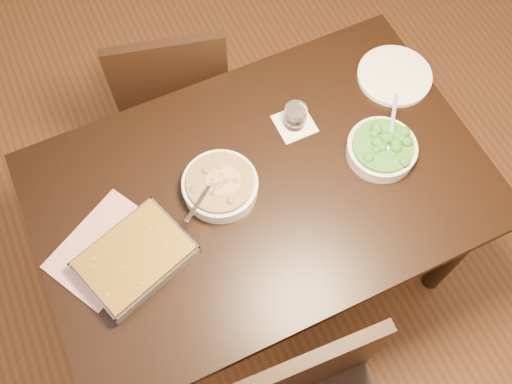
% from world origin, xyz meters
% --- Properties ---
extents(ground, '(4.00, 4.00, 0.00)m').
position_xyz_m(ground, '(0.00, 0.00, 0.00)').
color(ground, '#4D2716').
rests_on(ground, ground).
extents(table, '(1.40, 0.90, 0.75)m').
position_xyz_m(table, '(0.00, 0.00, 0.65)').
color(table, black).
rests_on(table, ground).
extents(magazine_a, '(0.39, 0.35, 0.01)m').
position_xyz_m(magazine_a, '(-0.50, 0.01, 0.75)').
color(magazine_a, '#B03233').
rests_on(magazine_a, table).
extents(coaster, '(0.12, 0.12, 0.00)m').
position_xyz_m(coaster, '(0.19, 0.16, 0.75)').
color(coaster, white).
rests_on(coaster, table).
extents(stew_bowl, '(0.23, 0.23, 0.09)m').
position_xyz_m(stew_bowl, '(-0.12, 0.04, 0.78)').
color(stew_bowl, silver).
rests_on(stew_bowl, table).
extents(broccoli_bowl, '(0.22, 0.23, 0.09)m').
position_xyz_m(broccoli_bowl, '(0.39, -0.06, 0.78)').
color(broccoli_bowl, silver).
rests_on(broccoli_bowl, table).
extents(baking_dish, '(0.36, 0.31, 0.06)m').
position_xyz_m(baking_dish, '(-0.44, -0.07, 0.78)').
color(baking_dish, silver).
rests_on(baking_dish, table).
extents(wine_tumbler, '(0.07, 0.07, 0.08)m').
position_xyz_m(wine_tumbler, '(0.19, 0.16, 0.80)').
color(wine_tumbler, black).
rests_on(wine_tumbler, coaster).
extents(dinner_plate, '(0.25, 0.25, 0.02)m').
position_xyz_m(dinner_plate, '(0.59, 0.19, 0.76)').
color(dinner_plate, white).
rests_on(dinner_plate, table).
extents(chair_far, '(0.50, 0.50, 0.89)m').
position_xyz_m(chair_far, '(-0.08, 0.65, 0.50)').
color(chair_far, black).
rests_on(chair_far, ground).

